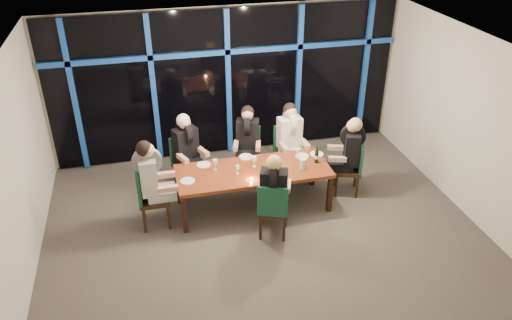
{
  "coord_description": "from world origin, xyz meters",
  "views": [
    {
      "loc": [
        -1.68,
        -6.24,
        5.07
      ],
      "look_at": [
        0.0,
        0.6,
        1.05
      ],
      "focal_mm": 35.0,
      "sensor_mm": 36.0,
      "label": 1
    }
  ],
  "objects_px": {
    "chair_end_right": "(353,165)",
    "chair_near_mid": "(273,208)",
    "diner_far_right": "(290,131)",
    "diner_end_right": "(350,145)",
    "chair_far_left": "(186,160)",
    "wine_bottle": "(317,156)",
    "diner_far_left": "(186,142)",
    "diner_end_left": "(151,172)",
    "diner_far_mid": "(248,133)",
    "diner_near_mid": "(274,183)",
    "dining_table": "(253,173)",
    "water_pitcher": "(303,164)",
    "chair_far_mid": "(248,149)",
    "chair_far_right": "(288,148)",
    "chair_end_left": "(148,195)"
  },
  "relations": [
    {
      "from": "diner_end_left",
      "to": "diner_far_left",
      "type": "bearing_deg",
      "value": -34.6
    },
    {
      "from": "chair_end_right",
      "to": "diner_near_mid",
      "type": "height_order",
      "value": "diner_near_mid"
    },
    {
      "from": "chair_far_right",
      "to": "diner_far_right",
      "type": "distance_m",
      "value": 0.42
    },
    {
      "from": "chair_end_right",
      "to": "diner_far_right",
      "type": "height_order",
      "value": "diner_far_right"
    },
    {
      "from": "chair_far_left",
      "to": "wine_bottle",
      "type": "relative_size",
      "value": 3.21
    },
    {
      "from": "chair_far_mid",
      "to": "chair_end_left",
      "type": "xyz_separation_m",
      "value": [
        -1.93,
        -1.17,
        0.04
      ]
    },
    {
      "from": "diner_near_mid",
      "to": "water_pitcher",
      "type": "relative_size",
      "value": 5.13
    },
    {
      "from": "chair_end_left",
      "to": "diner_far_mid",
      "type": "relative_size",
      "value": 1.1
    },
    {
      "from": "chair_far_right",
      "to": "diner_near_mid",
      "type": "relative_size",
      "value": 1.06
    },
    {
      "from": "chair_end_right",
      "to": "chair_near_mid",
      "type": "height_order",
      "value": "chair_end_right"
    },
    {
      "from": "chair_far_mid",
      "to": "chair_end_left",
      "type": "bearing_deg",
      "value": -132.53
    },
    {
      "from": "chair_far_right",
      "to": "diner_far_right",
      "type": "xyz_separation_m",
      "value": [
        0.01,
        -0.09,
        0.41
      ]
    },
    {
      "from": "chair_end_right",
      "to": "wine_bottle",
      "type": "bearing_deg",
      "value": -66.43
    },
    {
      "from": "dining_table",
      "to": "diner_end_left",
      "type": "height_order",
      "value": "diner_end_left"
    },
    {
      "from": "dining_table",
      "to": "water_pitcher",
      "type": "bearing_deg",
      "value": -12.06
    },
    {
      "from": "diner_end_left",
      "to": "diner_end_right",
      "type": "distance_m",
      "value": 3.45
    },
    {
      "from": "chair_far_right",
      "to": "chair_end_left",
      "type": "height_order",
      "value": "chair_end_left"
    },
    {
      "from": "chair_far_mid",
      "to": "diner_end_left",
      "type": "height_order",
      "value": "diner_end_left"
    },
    {
      "from": "chair_far_left",
      "to": "wine_bottle",
      "type": "distance_m",
      "value": 2.39
    },
    {
      "from": "chair_end_right",
      "to": "diner_far_left",
      "type": "height_order",
      "value": "diner_far_left"
    },
    {
      "from": "chair_far_mid",
      "to": "chair_end_left",
      "type": "height_order",
      "value": "chair_end_left"
    },
    {
      "from": "diner_far_mid",
      "to": "diner_near_mid",
      "type": "bearing_deg",
      "value": -73.73
    },
    {
      "from": "dining_table",
      "to": "wine_bottle",
      "type": "relative_size",
      "value": 8.27
    },
    {
      "from": "dining_table",
      "to": "chair_end_left",
      "type": "xyz_separation_m",
      "value": [
        -1.78,
        -0.1,
        -0.09
      ]
    },
    {
      "from": "diner_far_mid",
      "to": "diner_end_right",
      "type": "xyz_separation_m",
      "value": [
        1.63,
        -0.93,
        0.02
      ]
    },
    {
      "from": "diner_far_right",
      "to": "diner_near_mid",
      "type": "xyz_separation_m",
      "value": [
        -0.76,
        -1.61,
        -0.03
      ]
    },
    {
      "from": "chair_far_mid",
      "to": "diner_far_right",
      "type": "relative_size",
      "value": 0.99
    },
    {
      "from": "dining_table",
      "to": "chair_end_left",
      "type": "bearing_deg",
      "value": -176.78
    },
    {
      "from": "chair_end_right",
      "to": "diner_end_right",
      "type": "relative_size",
      "value": 1.03
    },
    {
      "from": "chair_far_left",
      "to": "chair_near_mid",
      "type": "height_order",
      "value": "chair_far_left"
    },
    {
      "from": "diner_far_left",
      "to": "diner_end_left",
      "type": "height_order",
      "value": "diner_end_left"
    },
    {
      "from": "chair_far_mid",
      "to": "water_pitcher",
      "type": "height_order",
      "value": "chair_far_mid"
    },
    {
      "from": "chair_end_right",
      "to": "chair_far_left",
      "type": "bearing_deg",
      "value": -88.86
    },
    {
      "from": "dining_table",
      "to": "diner_far_mid",
      "type": "relative_size",
      "value": 2.68
    },
    {
      "from": "chair_far_right",
      "to": "diner_far_mid",
      "type": "height_order",
      "value": "diner_far_mid"
    },
    {
      "from": "chair_end_right",
      "to": "diner_far_left",
      "type": "bearing_deg",
      "value": -87.6
    },
    {
      "from": "diner_end_right",
      "to": "chair_end_left",
      "type": "bearing_deg",
      "value": -68.64
    },
    {
      "from": "diner_far_mid",
      "to": "chair_far_left",
      "type": "bearing_deg",
      "value": -161.73
    },
    {
      "from": "dining_table",
      "to": "diner_end_right",
      "type": "distance_m",
      "value": 1.78
    },
    {
      "from": "diner_end_right",
      "to": "water_pitcher",
      "type": "xyz_separation_m",
      "value": [
        -0.94,
        -0.24,
        -0.12
      ]
    },
    {
      "from": "diner_end_left",
      "to": "chair_end_right",
      "type": "bearing_deg",
      "value": -87.56
    },
    {
      "from": "chair_far_mid",
      "to": "diner_end_left",
      "type": "distance_m",
      "value": 2.23
    },
    {
      "from": "diner_far_left",
      "to": "diner_near_mid",
      "type": "height_order",
      "value": "diner_far_left"
    },
    {
      "from": "diner_far_right",
      "to": "diner_end_left",
      "type": "xyz_separation_m",
      "value": [
        -2.58,
        -0.9,
        0.03
      ]
    },
    {
      "from": "chair_end_left",
      "to": "water_pitcher",
      "type": "height_order",
      "value": "chair_end_left"
    },
    {
      "from": "wine_bottle",
      "to": "chair_end_left",
      "type": "bearing_deg",
      "value": -178.51
    },
    {
      "from": "diner_end_right",
      "to": "water_pitcher",
      "type": "height_order",
      "value": "diner_end_right"
    },
    {
      "from": "chair_near_mid",
      "to": "diner_end_right",
      "type": "distance_m",
      "value": 1.95
    },
    {
      "from": "dining_table",
      "to": "diner_end_left",
      "type": "relative_size",
      "value": 2.51
    },
    {
      "from": "diner_far_right",
      "to": "diner_end_right",
      "type": "height_order",
      "value": "diner_far_right"
    }
  ]
}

